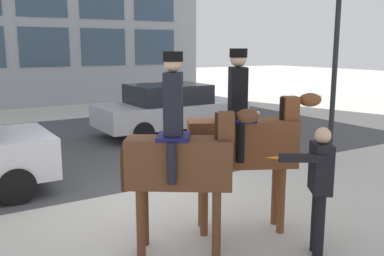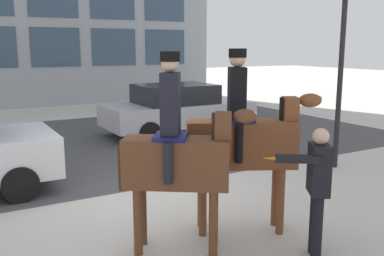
{
  "view_description": "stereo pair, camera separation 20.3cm",
  "coord_description": "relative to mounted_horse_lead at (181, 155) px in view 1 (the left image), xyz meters",
  "views": [
    {
      "loc": [
        -3.03,
        -6.44,
        2.59
      ],
      "look_at": [
        0.21,
        -1.15,
        1.41
      ],
      "focal_mm": 40.0,
      "sensor_mm": 36.0,
      "label": 1
    },
    {
      "loc": [
        -2.86,
        -6.55,
        2.59
      ],
      "look_at": [
        0.21,
        -1.15,
        1.41
      ],
      "focal_mm": 40.0,
      "sensor_mm": 36.0,
      "label": 2
    }
  ],
  "objects": [
    {
      "name": "traffic_light",
      "position": [
        4.8,
        1.76,
        1.59
      ],
      "size": [
        0.24,
        0.29,
        4.28
      ],
      "color": "black",
      "rests_on": "ground_plane"
    },
    {
      "name": "ground_plane",
      "position": [
        0.46,
        1.99,
        -1.27
      ],
      "size": [
        80.0,
        80.0,
        0.0
      ],
      "primitive_type": "plane",
      "color": "beige"
    },
    {
      "name": "street_car_far_lane",
      "position": [
        3.5,
        6.71,
        -0.5
      ],
      "size": [
        4.42,
        2.03,
        1.5
      ],
      "color": "#B7B7BC",
      "rests_on": "ground_plane"
    },
    {
      "name": "pedestrian_bystander",
      "position": [
        1.4,
        -0.96,
        -0.31
      ],
      "size": [
        0.91,
        0.5,
        1.64
      ],
      "rotation": [
        0.0,
        0.0,
        2.55
      ],
      "color": "black",
      "rests_on": "ground_plane"
    },
    {
      "name": "mounted_horse_lead",
      "position": [
        0.0,
        0.0,
        0.0
      ],
      "size": [
        1.53,
        1.18,
        2.54
      ],
      "rotation": [
        0.0,
        0.0,
        -0.59
      ],
      "color": "#59331E",
      "rests_on": "ground_plane"
    },
    {
      "name": "mounted_horse_companion",
      "position": [
        1.08,
        0.12,
        0.07
      ],
      "size": [
        1.79,
        1.13,
        2.57
      ],
      "rotation": [
        0.0,
        0.0,
        -0.47
      ],
      "color": "brown",
      "rests_on": "ground_plane"
    },
    {
      "name": "road_surface",
      "position": [
        0.46,
        6.74,
        -1.27
      ],
      "size": [
        18.06,
        8.5,
        0.01
      ],
      "color": "#444447",
      "rests_on": "ground_plane"
    }
  ]
}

